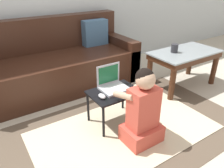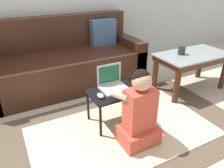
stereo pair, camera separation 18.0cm
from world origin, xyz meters
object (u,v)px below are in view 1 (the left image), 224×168
object	(u,v)px
laptop	(113,85)
person_seated	(143,111)
computer_mouse	(102,96)
couch	(59,65)
coffee_table	(184,58)
cup_on_table	(175,48)
laptop_desk	(114,96)

from	to	relation	value
laptop	person_seated	bearing A→B (deg)	-86.87
laptop	computer_mouse	distance (m)	0.21
couch	coffee_table	distance (m)	1.65
laptop	person_seated	size ratio (longest dim) A/B	0.37
coffee_table	cup_on_table	world-z (taller)	cup_on_table
coffee_table	person_seated	world-z (taller)	person_seated
couch	laptop	xyz separation A→B (m)	(0.17, -1.04, 0.09)
laptop_desk	cup_on_table	world-z (taller)	cup_on_table
couch	laptop_desk	xyz separation A→B (m)	(0.15, -1.10, 0.00)
laptop	laptop_desk	bearing A→B (deg)	-110.97
cup_on_table	couch	bearing A→B (deg)	145.42
coffee_table	laptop	distance (m)	1.22
couch	cup_on_table	size ratio (longest dim) A/B	18.81
laptop	cup_on_table	distance (m)	1.09
computer_mouse	cup_on_table	bearing A→B (deg)	13.06
person_seated	cup_on_table	size ratio (longest dim) A/B	6.68
couch	laptop_desk	distance (m)	1.11
couch	computer_mouse	distance (m)	1.14
couch	computer_mouse	xyz separation A→B (m)	(-0.02, -1.14, 0.07)
couch	laptop	world-z (taller)	couch
laptop	coffee_table	bearing A→B (deg)	6.33
laptop	computer_mouse	xyz separation A→B (m)	(-0.19, -0.10, -0.02)
couch	person_seated	xyz separation A→B (m)	(0.19, -1.47, 0.01)
couch	laptop	bearing A→B (deg)	-80.67
computer_mouse	laptop	bearing A→B (deg)	28.26
coffee_table	laptop	bearing A→B (deg)	-173.67
laptop_desk	computer_mouse	distance (m)	0.18
cup_on_table	coffee_table	bearing A→B (deg)	-19.91
computer_mouse	cup_on_table	xyz separation A→B (m)	(1.25, 0.29, 0.17)
computer_mouse	person_seated	size ratio (longest dim) A/B	0.13
coffee_table	computer_mouse	bearing A→B (deg)	-170.47
couch	laptop	distance (m)	1.05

